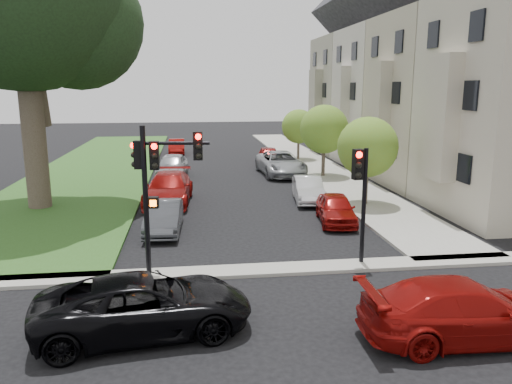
{
  "coord_description": "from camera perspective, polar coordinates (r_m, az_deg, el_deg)",
  "views": [
    {
      "loc": [
        -2.39,
        -13.06,
        5.91
      ],
      "look_at": [
        0.0,
        5.0,
        2.0
      ],
      "focal_mm": 35.0,
      "sensor_mm": 36.0,
      "label": 1
    }
  ],
  "objects": [
    {
      "name": "sidewalk_right",
      "position": [
        38.62,
        6.25,
        3.32
      ],
      "size": [
        3.5,
        44.0,
        0.12
      ],
      "primitive_type": "cube",
      "color": "#9C988F",
      "rests_on": "ground"
    },
    {
      "name": "sidewalk_cross",
      "position": [
        16.34,
        1.4,
        -8.87
      ],
      "size": [
        60.0,
        1.0,
        0.12
      ],
      "primitive_type": "cube",
      "color": "#9C988F",
      "rests_on": "ground"
    },
    {
      "name": "car_cross_near",
      "position": [
        12.63,
        -12.62,
        -12.48
      ],
      "size": [
        5.44,
        3.06,
        1.44
      ],
      "primitive_type": "imported",
      "rotation": [
        0.0,
        0.0,
        1.71
      ],
      "color": "black",
      "rests_on": "ground"
    },
    {
      "name": "car_parked_3",
      "position": [
        37.59,
        1.5,
        4.11
      ],
      "size": [
        1.96,
        4.14,
        1.37
      ],
      "primitive_type": "imported",
      "rotation": [
        0.0,
        0.0,
        -0.09
      ],
      "color": "maroon",
      "rests_on": "ground"
    },
    {
      "name": "small_tree_b",
      "position": [
        32.65,
        7.8,
        7.11
      ],
      "size": [
        3.14,
        3.14,
        4.71
      ],
      "color": "#3A3024",
      "rests_on": "ground"
    },
    {
      "name": "car_cross_far",
      "position": [
        13.01,
        22.77,
        -12.37
      ],
      "size": [
        5.01,
        2.09,
        1.45
      ],
      "primitive_type": "imported",
      "rotation": [
        0.0,
        0.0,
        1.56
      ],
      "color": "maroon",
      "rests_on": "ground"
    },
    {
      "name": "car_parked_7",
      "position": [
        33.08,
        -9.54,
        2.99
      ],
      "size": [
        2.24,
        4.65,
        1.53
      ],
      "primitive_type": "imported",
      "rotation": [
        0.0,
        0.0,
        -0.1
      ],
      "color": "#999BA0",
      "rests_on": "ground"
    },
    {
      "name": "car_parked_5",
      "position": [
        20.75,
        -10.48,
        -2.81
      ],
      "size": [
        1.53,
        3.94,
        1.28
      ],
      "primitive_type": "imported",
      "rotation": [
        0.0,
        0.0,
        -0.05
      ],
      "color": "#3F4247",
      "rests_on": "ground"
    },
    {
      "name": "car_parked_9",
      "position": [
        44.54,
        -9.05,
        5.16
      ],
      "size": [
        1.37,
        3.88,
        1.28
      ],
      "primitive_type": "imported",
      "rotation": [
        0.0,
        0.0,
        0.01
      ],
      "color": "maroon",
      "rests_on": "ground"
    },
    {
      "name": "small_tree_c",
      "position": [
        40.07,
        4.9,
        7.47
      ],
      "size": [
        2.71,
        2.71,
        4.06
      ],
      "color": "#3A3024",
      "rests_on": "ground"
    },
    {
      "name": "car_parked_2",
      "position": [
        33.48,
        2.85,
        3.29
      ],
      "size": [
        2.9,
        5.78,
        1.57
      ],
      "primitive_type": "imported",
      "rotation": [
        0.0,
        0.0,
        0.05
      ],
      "color": "#999BA0",
      "rests_on": "ground"
    },
    {
      "name": "car_parked_6",
      "position": [
        25.64,
        -9.94,
        0.38
      ],
      "size": [
        2.6,
        5.52,
        1.56
      ],
      "primitive_type": "imported",
      "rotation": [
        0.0,
        0.0,
        -0.08
      ],
      "color": "maroon",
      "rests_on": "ground"
    },
    {
      "name": "car_parked_0",
      "position": [
        22.04,
        9.12,
        -1.9
      ],
      "size": [
        1.99,
        3.9,
        1.27
      ],
      "primitive_type": "imported",
      "rotation": [
        0.0,
        0.0,
        -0.14
      ],
      "color": "maroon",
      "rests_on": "ground"
    },
    {
      "name": "house_d",
      "position": [
        46.03,
        11.57,
        13.14
      ],
      "size": [
        7.7,
        7.55,
        15.97
      ],
      "color": "#9B9685",
      "rests_on": "ground"
    },
    {
      "name": "grass_strip",
      "position": [
        38.1,
        -17.46,
        2.71
      ],
      "size": [
        8.0,
        44.0,
        0.12
      ],
      "primitive_type": "cube",
      "color": "#2F591C",
      "rests_on": "ground"
    },
    {
      "name": "traffic_signal_secondary",
      "position": [
        16.51,
        11.89,
        0.8
      ],
      "size": [
        0.52,
        0.42,
        3.94
      ],
      "color": "black",
      "rests_on": "ground"
    },
    {
      "name": "car_parked_1",
      "position": [
        25.9,
        5.97,
        0.31
      ],
      "size": [
        1.8,
        4.04,
        1.29
      ],
      "primitive_type": "imported",
      "rotation": [
        0.0,
        0.0,
        -0.11
      ],
      "color": "silver",
      "rests_on": "ground"
    },
    {
      "name": "house_b",
      "position": [
        32.21,
        20.46,
        13.19
      ],
      "size": [
        7.7,
        7.55,
        15.97
      ],
      "color": "#AFA99F",
      "rests_on": "ground"
    },
    {
      "name": "ground",
      "position": [
        14.54,
        2.65,
        -11.89
      ],
      "size": [
        140.0,
        140.0,
        0.0
      ],
      "primitive_type": "plane",
      "color": "black",
      "rests_on": "ground"
    },
    {
      "name": "traffic_signal_main",
      "position": [
        15.56,
        -11.25,
        2.09
      ],
      "size": [
        2.32,
        0.6,
        4.73
      ],
      "color": "black",
      "rests_on": "ground"
    },
    {
      "name": "house_c",
      "position": [
        39.01,
        15.22,
        13.2
      ],
      "size": [
        7.7,
        7.55,
        15.97
      ],
      "color": "#B8AF9D",
      "rests_on": "ground"
    },
    {
      "name": "small_tree_a",
      "position": [
        25.03,
        12.63,
        5.02
      ],
      "size": [
        2.96,
        2.96,
        4.43
      ],
      "color": "#3A3024",
      "rests_on": "ground"
    }
  ]
}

